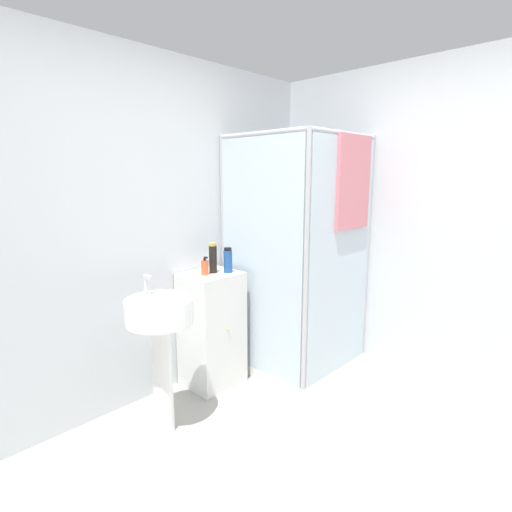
% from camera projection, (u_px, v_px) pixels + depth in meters
% --- Properties ---
extents(wall_back, '(6.40, 0.06, 2.50)m').
position_uv_depth(wall_back, '(135.00, 233.00, 2.80)').
color(wall_back, silver).
rests_on(wall_back, ground_plane).
extents(wall_right, '(0.06, 6.40, 2.50)m').
position_uv_depth(wall_right, '(472.00, 232.00, 2.85)').
color(wall_right, silver).
rests_on(wall_right, ground_plane).
extents(shower_enclosure, '(0.90, 0.93, 1.97)m').
position_uv_depth(shower_enclosure, '(299.00, 307.00, 3.38)').
color(shower_enclosure, white).
rests_on(shower_enclosure, ground_plane).
extents(vanity_cabinet, '(0.42, 0.39, 0.91)m').
position_uv_depth(vanity_cabinet, '(212.00, 329.00, 3.16)').
color(vanity_cabinet, silver).
rests_on(vanity_cabinet, ground_plane).
extents(sink, '(0.42, 0.42, 1.03)m').
position_uv_depth(sink, '(160.00, 332.00, 2.50)').
color(sink, white).
rests_on(sink, ground_plane).
extents(soap_dispenser, '(0.06, 0.06, 0.14)m').
position_uv_depth(soap_dispenser, '(205.00, 267.00, 3.00)').
color(soap_dispenser, '#E5562D').
rests_on(soap_dispenser, vanity_cabinet).
extents(shampoo_bottle_tall_black, '(0.06, 0.06, 0.23)m').
position_uv_depth(shampoo_bottle_tall_black, '(213.00, 258.00, 3.06)').
color(shampoo_bottle_tall_black, black).
rests_on(shampoo_bottle_tall_black, vanity_cabinet).
extents(shampoo_bottle_blue, '(0.07, 0.07, 0.20)m').
position_uv_depth(shampoo_bottle_blue, '(228.00, 260.00, 3.07)').
color(shampoo_bottle_blue, '#1E4C93').
rests_on(shampoo_bottle_blue, vanity_cabinet).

